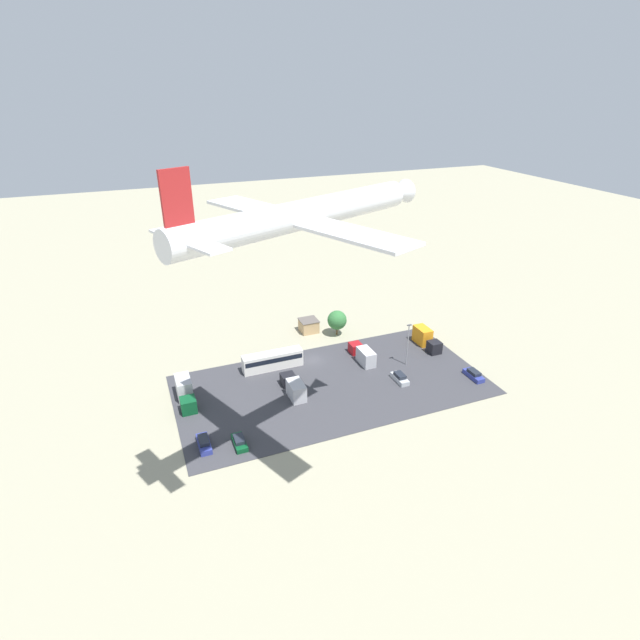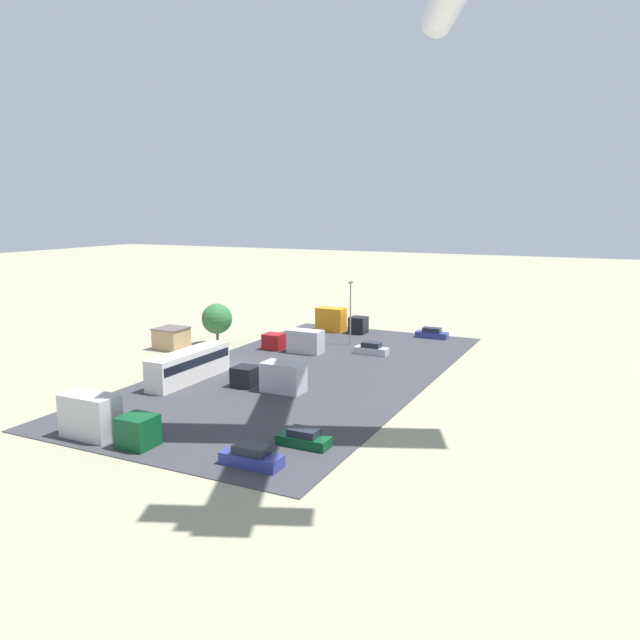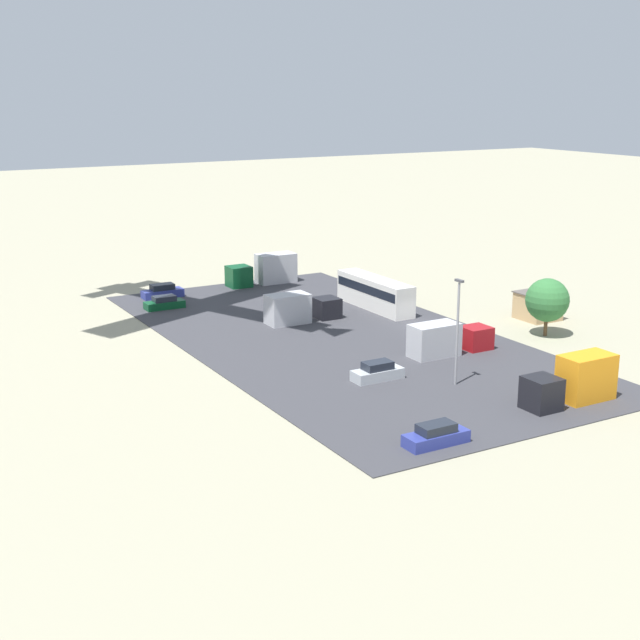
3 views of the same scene
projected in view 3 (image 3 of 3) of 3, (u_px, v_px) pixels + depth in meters
ground_plane at (420, 326)px, 90.63m from camera, size 400.00×400.00×0.00m
parking_lot_surface at (338, 339)px, 85.93m from camera, size 56.39×28.59×0.08m
shed_building at (538, 306)px, 93.05m from camera, size 3.99×3.94×2.87m
bus at (375, 292)px, 97.19m from camera, size 11.83×2.53×3.38m
parked_car_0 at (162, 292)px, 102.57m from camera, size 1.76×4.70×1.57m
parked_car_1 at (164, 303)px, 97.48m from camera, size 1.77×4.29×1.40m
parked_car_2 at (377, 372)px, 73.76m from camera, size 1.73×4.36×1.56m
parked_car_3 at (436, 436)px, 60.38m from camera, size 1.74×4.62×1.51m
parked_truck_0 at (446, 339)px, 80.64m from camera, size 2.37×8.30×3.00m
parked_truck_1 at (266, 270)px, 109.53m from camera, size 2.56×8.73×3.60m
parked_truck_2 at (574, 382)px, 68.28m from camera, size 2.47×7.93×3.60m
parked_truck_3 at (299, 309)px, 91.74m from camera, size 2.50×8.00×3.05m
tree_near_shed at (547, 300)px, 86.29m from camera, size 4.24×4.24×5.71m
light_pole_lot_centre at (457, 328)px, 71.46m from camera, size 0.90×0.28×8.78m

